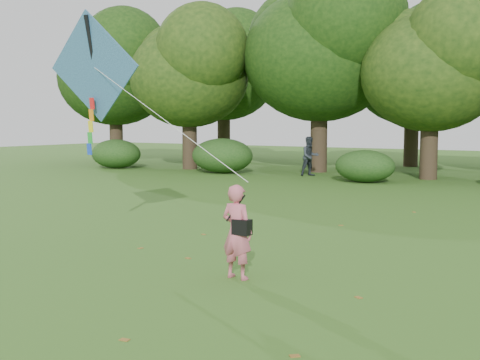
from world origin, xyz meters
The scene contains 7 objects.
ground centered at (0.00, 0.00, 0.00)m, with size 100.00×100.00×0.00m, color #265114.
man_kite_flyer centered at (-0.06, 0.34, 0.81)m, with size 0.59×0.39×1.61m, color #C65D6E.
bystander_left centered at (-7.40, 18.66, 0.97)m, with size 0.94×0.73×1.93m, color #282E36.
crossbody_bag centered at (0.06, 0.31, 0.91)m, with size 0.43×0.20×0.68m.
flying_kite centered at (-4.71, 1.69, 3.84)m, with size 6.16×1.80×3.45m.
shrub_band centered at (-0.72, 17.60, 0.86)m, with size 39.15×3.22×1.88m.
fallen_leaves centered at (-0.07, 2.42, 0.01)m, with size 8.90×15.45×0.01m.
Camera 1 is at (5.30, -8.14, 2.66)m, focal length 45.00 mm.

